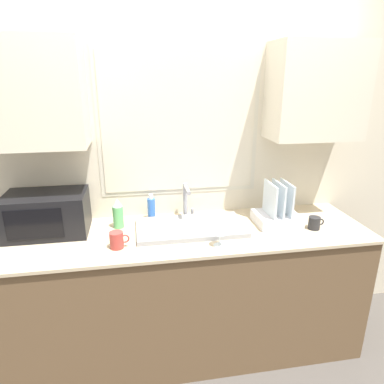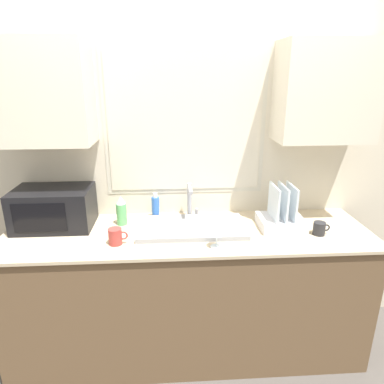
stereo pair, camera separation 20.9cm
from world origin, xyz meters
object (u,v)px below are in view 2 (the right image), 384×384
microwave (54,208)px  dish_rack (281,217)px  mug_near_sink (116,236)px  wine_glass (217,229)px  spray_bottle (121,211)px  faucet (190,198)px  soap_bottle (156,207)px

microwave → dish_rack: 1.50m
mug_near_sink → wine_glass: wine_glass is taller
spray_bottle → faucet: bearing=9.5°
faucet → microwave: size_ratio=0.50×
spray_bottle → wine_glass: size_ratio=1.19×
faucet → dish_rack: dish_rack is taller
faucet → spray_bottle: size_ratio=1.24×
spray_bottle → soap_bottle: (0.22, 0.10, -0.02)m
faucet → soap_bottle: 0.25m
microwave → soap_bottle: size_ratio=2.70×
faucet → mug_near_sink: (-0.47, -0.37, -0.10)m
mug_near_sink → microwave: bearing=147.0°
wine_glass → dish_rack: bearing=28.5°
faucet → spray_bottle: bearing=-170.5°
soap_bottle → mug_near_sink: 0.45m
dish_rack → soap_bottle: size_ratio=1.58×
mug_near_sink → faucet: bearing=38.3°
soap_bottle → wine_glass: (0.37, -0.47, 0.04)m
spray_bottle → mug_near_sink: (0.00, -0.29, -0.05)m
wine_glass → microwave: bearing=160.8°
mug_near_sink → soap_bottle: bearing=60.5°
faucet → spray_bottle: faucet is taller
soap_bottle → dish_rack: bearing=-14.8°
faucet → soap_bottle: bearing=174.2°
dish_rack → wine_glass: size_ratio=1.72×
soap_bottle → faucet: bearing=-5.8°
faucet → dish_rack: size_ratio=0.86×
microwave → wine_glass: (1.03, -0.36, -0.01)m
spray_bottle → microwave: bearing=-179.1°
mug_near_sink → spray_bottle: bearing=90.2°
faucet → wine_glass: size_ratio=1.47×
spray_bottle → mug_near_sink: bearing=-89.8°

